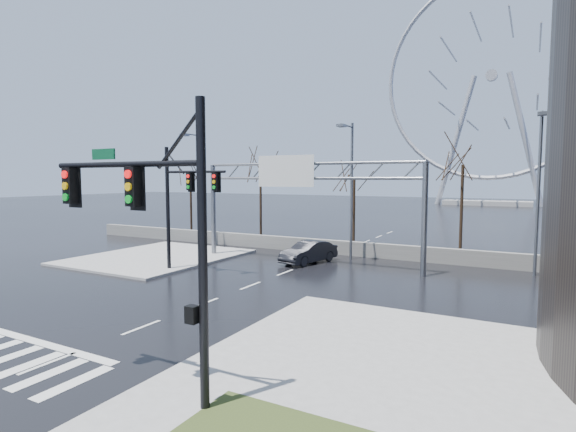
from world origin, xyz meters
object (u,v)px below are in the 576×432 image
Objects in this scene: sign_gantry at (301,190)px; ferris_wheel at (491,84)px; signal_mast_near at (160,222)px; signal_mast_far at (181,197)px; car at (309,252)px.

sign_gantry is 82.91m from ferris_wheel.
signal_mast_near is 19.79m from sign_gantry.
car is at bearing 49.52° from signal_mast_far.
signal_mast_near is 1.71× the size of car.
ferris_wheel reaches higher than signal_mast_far.
ferris_wheel reaches higher than car.
ferris_wheel is (10.87, 86.04, 21.30)m from signal_mast_far.
signal_mast_near is 101.29m from ferris_wheel.
car is (-5.26, 19.74, -4.10)m from signal_mast_near.
signal_mast_near is at bearing -49.74° from signal_mast_far.
signal_mast_far is 1.71× the size of car.
car is (5.75, 6.74, -4.06)m from signal_mast_far.
signal_mast_near and signal_mast_far have the same top height.
ferris_wheel is (-0.14, 99.04, 21.26)m from signal_mast_near.
signal_mast_near is 17.03m from signal_mast_far.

